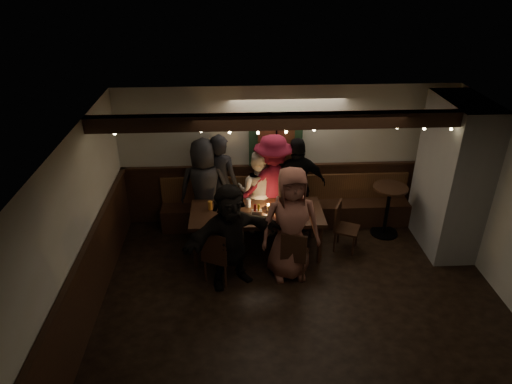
{
  "coord_description": "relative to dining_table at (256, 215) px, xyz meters",
  "views": [
    {
      "loc": [
        -0.95,
        -5.1,
        4.62
      ],
      "look_at": [
        -0.59,
        1.6,
        1.05
      ],
      "focal_mm": 32.0,
      "sensor_mm": 36.0,
      "label": 1
    }
  ],
  "objects": [
    {
      "name": "person_e",
      "position": [
        0.76,
        0.66,
        0.19
      ],
      "size": [
        1.13,
        0.64,
        1.81
      ],
      "primitive_type": "imported",
      "rotation": [
        0.0,
        0.0,
        3.33
      ],
      "color": "black",
      "rests_on": "ground"
    },
    {
      "name": "dining_table",
      "position": [
        0.0,
        0.0,
        0.0
      ],
      "size": [
        2.2,
        0.94,
        0.95
      ],
      "color": "black",
      "rests_on": "ground"
    },
    {
      "name": "person_b",
      "position": [
        -0.61,
        0.77,
        0.22
      ],
      "size": [
        0.79,
        0.63,
        1.87
      ],
      "primitive_type": "imported",
      "rotation": [
        0.0,
        0.0,
        2.83
      ],
      "color": "black",
      "rests_on": "ground"
    },
    {
      "name": "person_g",
      "position": [
        0.48,
        -0.65,
        0.22
      ],
      "size": [
        0.96,
        0.67,
        1.87
      ],
      "primitive_type": "imported",
      "rotation": [
        0.0,
        0.0,
        0.09
      ],
      "color": "brown",
      "rests_on": "ground"
    },
    {
      "name": "chair_near_right",
      "position": [
        0.54,
        -0.77,
        -0.22
      ],
      "size": [
        0.49,
        0.49,
        0.88
      ],
      "color": "black",
      "rests_on": "ground"
    },
    {
      "name": "person_f",
      "position": [
        -0.43,
        -0.8,
        0.13
      ],
      "size": [
        1.64,
        1.08,
        1.7
      ],
      "primitive_type": "imported",
      "rotation": [
        0.0,
        0.0,
        0.41
      ],
      "color": "black",
      "rests_on": "ground"
    },
    {
      "name": "room",
      "position": [
        1.66,
        0.02,
        0.36
      ],
      "size": [
        6.02,
        5.01,
        2.62
      ],
      "color": "black",
      "rests_on": "ground"
    },
    {
      "name": "high_top",
      "position": [
        2.38,
        0.43,
        -0.11
      ],
      "size": [
        0.61,
        0.61,
        0.96
      ],
      "color": "black",
      "rests_on": "ground"
    },
    {
      "name": "chair_end",
      "position": [
        1.47,
        0.03,
        -0.23
      ],
      "size": [
        0.52,
        0.52,
        0.87
      ],
      "color": "black",
      "rests_on": "ground"
    },
    {
      "name": "person_c",
      "position": [
        0.07,
        0.69,
        0.08
      ],
      "size": [
        0.93,
        0.82,
        1.59
      ],
      "primitive_type": "imported",
      "rotation": [
        0.0,
        0.0,
        2.81
      ],
      "color": "beige",
      "rests_on": "ground"
    },
    {
      "name": "person_d",
      "position": [
        0.32,
        0.67,
        0.22
      ],
      "size": [
        1.32,
        0.92,
        1.87
      ],
      "primitive_type": "imported",
      "rotation": [
        0.0,
        0.0,
        3.34
      ],
      "color": "#5C0D1E",
      "rests_on": "ground"
    },
    {
      "name": "chair_near_left",
      "position": [
        -0.65,
        -0.79,
        -0.19
      ],
      "size": [
        0.56,
        0.56,
        0.94
      ],
      "color": "black",
      "rests_on": "ground"
    },
    {
      "name": "person_a",
      "position": [
        -0.88,
        0.66,
        0.19
      ],
      "size": [
        0.9,
        0.59,
        1.82
      ],
      "primitive_type": "imported",
      "rotation": [
        0.0,
        0.0,
        3.15
      ],
      "color": "black",
      "rests_on": "ground"
    }
  ]
}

